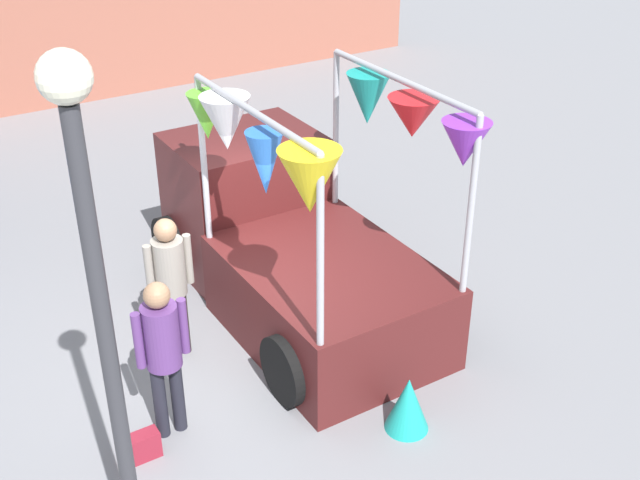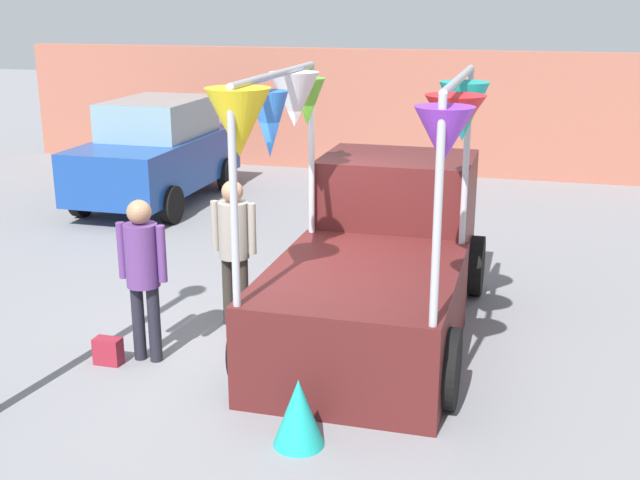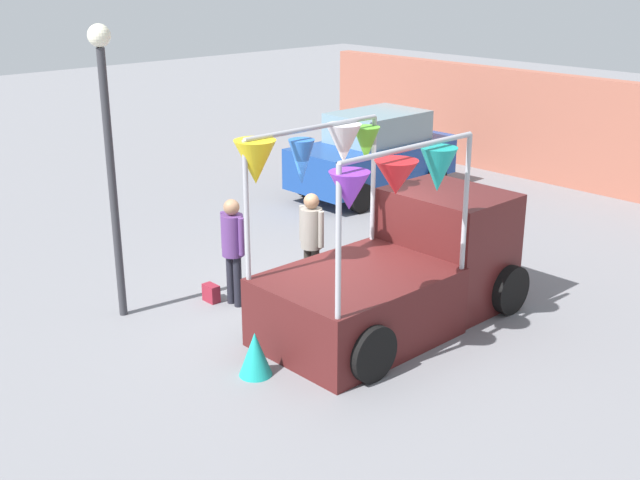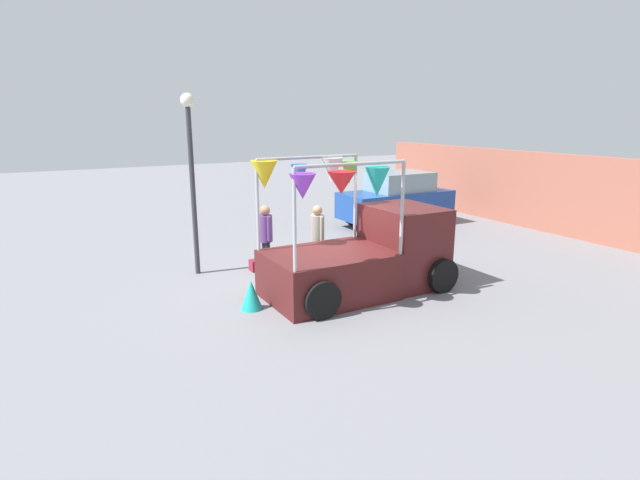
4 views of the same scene
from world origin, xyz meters
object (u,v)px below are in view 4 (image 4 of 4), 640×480
at_px(person_customer, 266,233).
at_px(street_lamp, 191,160).
at_px(person_vendor, 317,232).
at_px(folded_kite_bundle_teal, 251,295).
at_px(handbag, 254,266).
at_px(parked_car, 397,199).
at_px(vendor_truck, 367,251).

bearing_deg(person_customer, street_lamp, -120.29).
bearing_deg(street_lamp, person_vendor, 61.67).
bearing_deg(person_vendor, folded_kite_bundle_teal, -58.02).
height_order(person_vendor, handbag, person_vendor).
relative_size(street_lamp, folded_kite_bundle_teal, 7.17).
bearing_deg(person_vendor, street_lamp, -118.33).
bearing_deg(person_vendor, handbag, -123.86).
bearing_deg(person_customer, parked_car, 115.01).
relative_size(person_customer, street_lamp, 0.40).
relative_size(parked_car, handbag, 14.29).
distance_m(parked_car, person_vendor, 6.16).
relative_size(vendor_truck, person_customer, 2.40).
height_order(parked_car, person_customer, parked_car).
height_order(person_vendor, street_lamp, street_lamp).
bearing_deg(handbag, parked_car, 111.68).
bearing_deg(folded_kite_bundle_teal, parked_car, 123.46).
height_order(vendor_truck, parked_car, vendor_truck).
bearing_deg(vendor_truck, person_customer, -144.90).
bearing_deg(vendor_truck, handbag, -145.62).
distance_m(person_customer, handbag, 0.99).
xyz_separation_m(parked_car, folded_kite_bundle_teal, (4.90, -7.42, -0.64)).
xyz_separation_m(parked_car, person_customer, (2.91, -6.23, 0.10)).
xyz_separation_m(person_customer, street_lamp, (-0.86, -1.47, 1.73)).
height_order(vendor_truck, person_vendor, vendor_truck).
xyz_separation_m(vendor_truck, person_customer, (-2.15, -1.51, 0.14)).
xyz_separation_m(person_vendor, street_lamp, (-1.41, -2.61, 1.75)).
bearing_deg(handbag, person_customer, 29.74).
height_order(person_customer, street_lamp, street_lamp).
bearing_deg(street_lamp, person_customer, 59.71).
distance_m(vendor_truck, parked_car, 6.92).
xyz_separation_m(parked_car, person_vendor, (3.45, -5.10, 0.08)).
bearing_deg(street_lamp, parked_car, 104.88).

